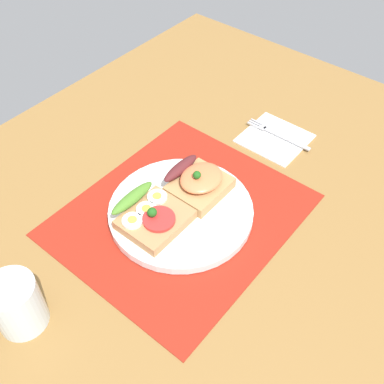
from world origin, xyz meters
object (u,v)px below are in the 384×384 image
Objects in this scene: sandwich_salmon at (199,183)px; napkin at (275,138)px; sandwich_egg_tomato at (151,215)px; drinking_glass at (17,304)px; plate at (181,211)px; fork at (276,134)px.

napkin is (22.10, -1.86, -3.39)cm from sandwich_salmon.
drinking_glass is (-23.95, 2.63, 1.16)cm from sandwich_egg_tomato.
sandwich_egg_tomato reaches higher than plate.
fork is at bearing -6.03° from drinking_glass.
fork is at bearing 13.42° from napkin.
sandwich_egg_tomato is 1.07× the size of sandwich_salmon.
napkin is 0.94cm from fork.
napkin is 56.91cm from drinking_glass.
sandwich_egg_tomato is at bearing 174.14° from fork.
sandwich_salmon reaches higher than fork.
plate reaches higher than fork.
plate is at bearing -20.76° from sandwich_egg_tomato.
drinking_glass is (-34.33, 4.37, 0.62)cm from sandwich_salmon.
fork is 1.65× the size of drinking_glass.
sandwich_egg_tomato is at bearing 159.24° from plate.
fork is (22.90, -1.67, -2.93)cm from sandwich_salmon.
sandwich_egg_tomato is 33.54cm from fork.
drinking_glass is (-29.09, 4.58, 3.26)cm from plate.
sandwich_salmon is at bearing 2.24° from plate.
sandwich_salmon is at bearing -9.54° from sandwich_egg_tomato.
napkin is at bearing -6.33° from sandwich_egg_tomato.
drinking_glass is (-57.23, 6.04, 3.55)cm from fork.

